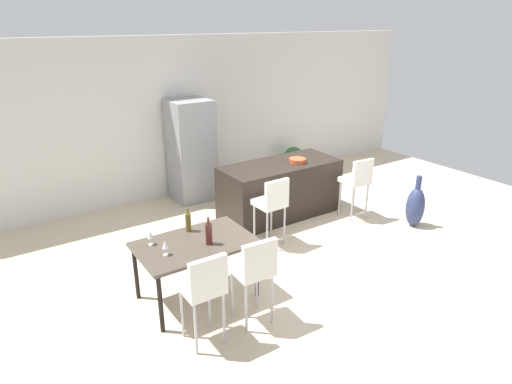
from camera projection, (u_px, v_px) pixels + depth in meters
ground_plane at (309, 243)px, 6.70m from camera, size 10.00×10.00×0.00m
back_wall at (209, 114)px, 8.54m from camera, size 10.00×0.12×2.90m
kitchen_island at (280, 189)px, 7.53m from camera, size 2.03×0.87×0.92m
bar_chair_left at (272, 201)px, 6.42m from camera, size 0.41×0.41×1.05m
bar_chair_middle at (357, 179)px, 7.32m from camera, size 0.43×0.43×1.05m
dining_table at (195, 247)px, 5.18m from camera, size 1.35×0.87×0.74m
dining_chair_near at (204, 285)px, 4.40m from camera, size 0.40×0.40×1.05m
dining_chair_far at (255, 268)px, 4.71m from camera, size 0.42×0.42×1.05m
wine_bottle_inner at (209, 234)px, 5.07m from camera, size 0.08×0.08×0.33m
wine_bottle_far at (188, 222)px, 5.39m from camera, size 0.07×0.07×0.30m
wine_glass_left at (165, 245)px, 4.84m from camera, size 0.07×0.07×0.17m
wine_glass_middle at (150, 235)px, 5.06m from camera, size 0.07×0.07×0.17m
refrigerator at (191, 151)px, 8.08m from camera, size 0.72×0.68×1.84m
fruit_bowl at (298, 160)px, 7.40m from camera, size 0.28×0.28×0.07m
floor_vase at (415, 206)px, 7.15m from camera, size 0.29×0.29×0.86m
potted_plant at (294, 159)px, 9.50m from camera, size 0.42×0.42×0.62m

